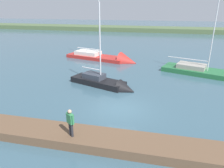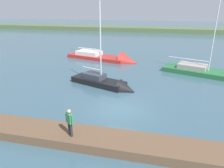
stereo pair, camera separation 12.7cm
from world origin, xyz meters
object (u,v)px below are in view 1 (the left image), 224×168
object	(u,v)px
sailboat_far_right	(108,59)
person_on_dock	(70,121)
sailboat_outer_mooring	(221,76)
sailboat_behind_pier	(106,85)

from	to	relation	value
sailboat_far_right	person_on_dock	size ratio (longest dim) A/B	7.90
person_on_dock	sailboat_outer_mooring	bearing A→B (deg)	-3.20
sailboat_outer_mooring	person_on_dock	distance (m)	18.47
sailboat_behind_pier	person_on_dock	size ratio (longest dim) A/B	5.21
sailboat_outer_mooring	sailboat_behind_pier	distance (m)	12.77
sailboat_behind_pier	person_on_dock	xyz separation A→B (m)	(-0.35, 9.16, 1.31)
sailboat_behind_pier	person_on_dock	world-z (taller)	sailboat_behind_pier
sailboat_outer_mooring	sailboat_behind_pier	size ratio (longest dim) A/B	1.27
sailboat_outer_mooring	person_on_dock	xyz separation A→B (m)	(11.19, 14.63, 1.38)
sailboat_outer_mooring	sailboat_far_right	bearing A→B (deg)	-178.98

